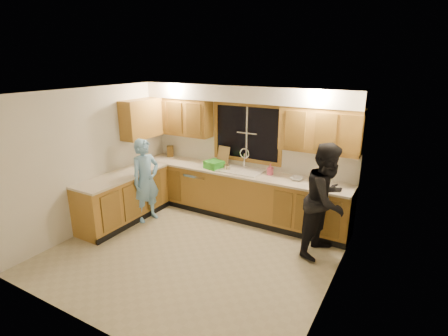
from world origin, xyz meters
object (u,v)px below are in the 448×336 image
(dishwasher, at_px, (202,188))
(knife_block, at_px, (170,151))
(soap_bottle, at_px, (270,169))
(dish_crate, at_px, (214,165))
(sink, at_px, (240,174))
(man, at_px, (146,180))
(woman, at_px, (326,200))
(stove, at_px, (100,209))
(bowl, at_px, (297,179))

(dishwasher, height_order, knife_block, knife_block)
(knife_block, bearing_deg, soap_bottle, -34.73)
(dish_crate, relative_size, soap_bottle, 1.51)
(dishwasher, distance_m, knife_block, 1.14)
(sink, distance_m, man, 1.76)
(sink, bearing_deg, man, -144.85)
(dishwasher, relative_size, soap_bottle, 3.94)
(sink, bearing_deg, dish_crate, -169.26)
(dish_crate, bearing_deg, soap_bottle, 8.62)
(knife_block, height_order, soap_bottle, knife_block)
(knife_block, relative_size, dish_crate, 0.75)
(sink, xyz_separation_m, woman, (1.78, -0.56, 0.03))
(sink, xyz_separation_m, stove, (-1.80, -1.82, -0.41))
(dishwasher, bearing_deg, man, -120.60)
(man, height_order, dish_crate, man)
(stove, height_order, dish_crate, dish_crate)
(man, distance_m, dish_crate, 1.33)
(stove, xyz_separation_m, dish_crate, (1.29, 1.73, 0.54))
(man, distance_m, knife_block, 1.26)
(stove, distance_m, man, 0.95)
(dish_crate, bearing_deg, woman, -11.57)
(dishwasher, xyz_separation_m, stove, (-0.95, -1.81, 0.04))
(man, bearing_deg, dishwasher, -16.75)
(man, distance_m, bowl, 2.76)
(man, distance_m, soap_bottle, 2.32)
(man, xyz_separation_m, dish_crate, (0.93, 0.92, 0.21))
(stove, distance_m, knife_block, 2.08)
(sink, height_order, bowl, sink)
(dish_crate, bearing_deg, sink, 10.74)
(soap_bottle, bearing_deg, bowl, -4.21)
(dishwasher, distance_m, woman, 2.73)
(woman, bearing_deg, dishwasher, 89.55)
(woman, bearing_deg, stove, 120.79)
(dishwasher, relative_size, stove, 0.91)
(soap_bottle, bearing_deg, dishwasher, -176.62)
(soap_bottle, bearing_deg, dish_crate, -171.38)
(soap_bottle, bearing_deg, sink, -173.21)
(knife_block, relative_size, soap_bottle, 1.13)
(woman, xyz_separation_m, knife_block, (-3.56, 0.73, 0.14))
(man, height_order, soap_bottle, man)
(knife_block, height_order, bowl, knife_block)
(sink, distance_m, dishwasher, 0.96)
(knife_block, bearing_deg, sink, -37.77)
(man, bearing_deg, soap_bottle, -48.05)
(dishwasher, bearing_deg, soap_bottle, 3.38)
(stove, relative_size, bowl, 4.01)
(man, xyz_separation_m, soap_bottle, (2.03, 1.09, 0.24))
(sink, relative_size, soap_bottle, 4.14)
(stove, bearing_deg, dishwasher, 62.31)
(sink, relative_size, dish_crate, 2.74)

